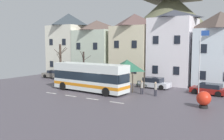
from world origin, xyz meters
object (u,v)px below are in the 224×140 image
bus_shelter (127,65)px  townhouse_02 (134,47)px  townhouse_00 (69,44)px  parked_car_02 (154,83)px  harbour_buoy (204,99)px  transit_bus (90,77)px  townhouse_03 (173,47)px  bare_tree_01 (84,66)px  bare_tree_00 (61,63)px  townhouse_01 (97,49)px  hilltop_castle (170,29)px  public_bench (142,84)px  parked_car_00 (209,89)px  pedestrian_00 (142,87)px  parked_car_03 (74,76)px  flagpole (201,58)px  pedestrian_01 (155,88)px  townhouse_04 (219,50)px  parked_car_01 (55,74)px

bus_shelter → townhouse_02: bearing=110.1°
townhouse_00 → parked_car_02: townhouse_00 is taller
harbour_buoy → transit_bus: bearing=175.9°
transit_bus → townhouse_00: bearing=143.1°
transit_bus → bus_shelter: (3.11, 3.75, 1.37)m
townhouse_00 → townhouse_03: 19.97m
parked_car_02 → bare_tree_01: (-10.73, -1.27, 1.78)m
harbour_buoy → bare_tree_00: (-21.31, 4.21, 2.16)m
transit_bus → bare_tree_00: 8.61m
townhouse_01 → bare_tree_01: bearing=-72.7°
hilltop_castle → bare_tree_01: bearing=-100.9°
harbour_buoy → townhouse_02: bearing=136.9°
townhouse_01 → harbour_buoy: bearing=-30.9°
bus_shelter → public_bench: bus_shelter is taller
townhouse_00 → hilltop_castle: size_ratio=0.31×
parked_car_00 → public_bench: bearing=5.0°
townhouse_02 → townhouse_00: bearing=179.6°
pedestrian_00 → harbour_buoy: pedestrian_00 is taller
parked_car_02 → townhouse_01: bearing=162.5°
parked_car_02 → parked_car_03: size_ratio=1.03×
pedestrian_00 → flagpole: bearing=27.5°
hilltop_castle → parked_car_03: hilltop_castle is taller
transit_bus → bus_shelter: bearing=53.8°
townhouse_03 → pedestrian_01: (1.25, -9.84, -4.44)m
parked_car_00 → parked_car_02: (-6.94, 0.65, 0.05)m
townhouse_03 → flagpole: size_ratio=1.46×
bus_shelter → pedestrian_01: size_ratio=2.36×
parked_car_03 → pedestrian_01: pedestrian_01 is taller
transit_bus → parked_car_03: 10.19m
townhouse_04 → bare_tree_00: size_ratio=1.73×
townhouse_00 → flagpole: (25.22, -6.69, -1.53)m
pedestrian_01 → townhouse_03: bearing=97.3°
townhouse_03 → bus_shelter: (-3.49, -7.65, -2.25)m
bus_shelter → harbour_buoy: 11.57m
parked_car_01 → parked_car_03: parked_car_03 is taller
parked_car_03 → flagpole: flagpole is taller
townhouse_04 → bus_shelter: bearing=-143.4°
parked_car_02 → pedestrian_00: pedestrian_00 is taller
harbour_buoy → townhouse_01: bearing=149.1°
public_bench → bare_tree_01: 9.53m
townhouse_02 → flagpole: townhouse_02 is taller
hilltop_castle → parked_car_02: hilltop_castle is taller
public_bench → bare_tree_00: (-12.21, -2.50, 2.53)m
transit_bus → pedestrian_00: size_ratio=6.39×
townhouse_04 → parked_car_00: size_ratio=2.48×
pedestrian_00 → bare_tree_01: (-11.08, 3.38, 1.58)m
transit_bus → flagpole: size_ratio=1.38×
townhouse_01 → parked_car_00: townhouse_01 is taller
townhouse_02 → hilltop_castle: hilltop_castle is taller
townhouse_04 → bare_tree_00: (-20.73, -7.72, -1.98)m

